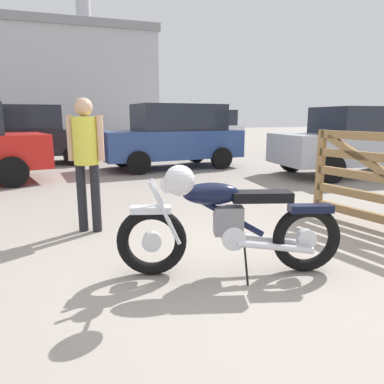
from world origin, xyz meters
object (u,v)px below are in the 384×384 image
Objects in this scene: vintage_motorcycle at (225,223)px; red_hatchback_near at (191,128)px; blue_hatchback_right at (359,141)px; dark_sedan_left at (27,134)px; white_estate_far at (173,135)px; bystander at (86,151)px.

vintage_motorcycle is 13.61m from red_hatchback_near.
red_hatchback_near is 8.78m from blue_hatchback_right.
dark_sedan_left reaches higher than red_hatchback_near.
dark_sedan_left is at bearing -59.24° from vintage_motorcycle.
blue_hatchback_right is at bearing 139.49° from white_estate_far.
blue_hatchback_right is at bearing 136.11° from bystander.
red_hatchback_near is at bearing 104.28° from blue_hatchback_right.
dark_sedan_left is 0.90× the size of blue_hatchback_right.
dark_sedan_left reaches higher than bystander.
blue_hatchback_right is at bearing -32.74° from dark_sedan_left.
white_estate_far is at bearing -86.46° from vintage_motorcycle.
white_estate_far reaches higher than vintage_motorcycle.
vintage_motorcycle is at bearing 71.38° from white_estate_far.
red_hatchback_near is (2.95, 5.74, 0.02)m from white_estate_far.
bystander is 5.94m from white_estate_far.
white_estate_far and dark_sedan_left have the same top height.
white_estate_far reaches higher than blue_hatchback_right.
vintage_motorcycle is 2.12m from bystander.
blue_hatchback_right is (3.84, -3.00, -0.08)m from white_estate_far.
white_estate_far is 6.45m from red_hatchback_near.
white_estate_far is at bearing -29.88° from dark_sedan_left.
bystander is 0.42× the size of dark_sedan_left.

